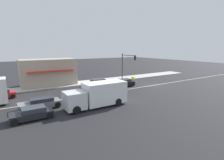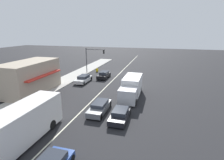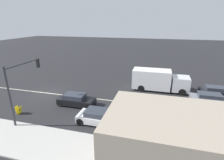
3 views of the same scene
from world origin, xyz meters
name	(u,v)px [view 2 (image 2 of 3)]	position (x,y,z in m)	size (l,w,h in m)	color
ground_plane	(90,103)	(0.00, 18.00, 0.00)	(160.00, 160.00, 0.00)	#232326
sidewalk_right	(32,97)	(9.00, 18.50, 0.06)	(4.00, 73.00, 0.12)	#B2AFA8
lane_marking_center	(120,73)	(0.00, 0.00, 0.00)	(0.16, 60.00, 0.01)	beige
building_corner_store	(30,77)	(10.62, 16.54, 2.51)	(5.36, 9.63, 4.77)	tan
traffic_signal_main	(92,56)	(6.12, 1.82, 3.90)	(4.59, 0.34, 5.60)	#333338
pedestrian	(50,80)	(9.76, 12.93, 0.99)	(0.34, 0.34, 1.66)	#282D42
warning_aframe_sign	(97,70)	(5.54, 0.45, 0.43)	(0.45, 0.53, 0.84)	yellow
delivery_truck	(131,87)	(-5.00, 14.26, 1.47)	(2.44, 7.50, 2.87)	silver
city_bus	(10,132)	(2.20, 28.93, 1.75)	(2.56, 11.00, 3.26)	silver
van_white	(83,79)	(5.00, 9.25, 0.64)	(1.90, 4.46, 1.31)	silver
hatchback_red	(25,115)	(5.00, 24.41, 0.62)	(1.85, 4.10, 1.27)	#AD1E1E
sedan_dark	(120,115)	(-5.00, 21.59, 0.59)	(1.79, 3.94, 1.21)	black
suv_grey	(100,107)	(-2.20, 20.35, 0.62)	(1.75, 4.54, 1.26)	slate
suv_black	(104,75)	(2.20, 5.38, 0.65)	(1.79, 4.20, 1.36)	black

